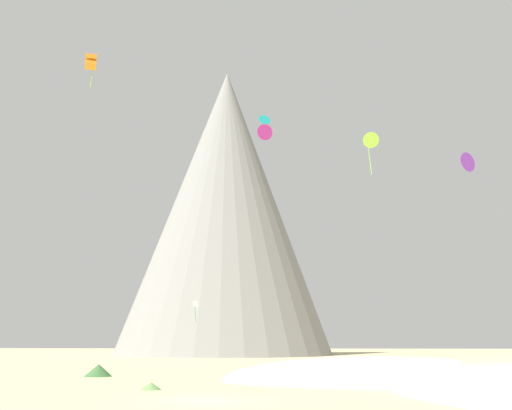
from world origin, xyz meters
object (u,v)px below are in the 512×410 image
Objects in this scene: kite_white_low at (196,306)px; kite_orange_high at (91,62)px; bush_far_left at (428,372)px; rock_massif at (224,213)px; kite_teal_high at (264,120)px; bush_mid_center at (359,378)px; kite_violet_mid at (467,162)px; kite_magenta_high at (264,132)px; bush_near_left at (151,386)px; bush_ridge_crest at (98,370)px; kite_lime_mid at (371,141)px.

kite_orange_high reaches higher than kite_white_low.
bush_far_left is at bearing -29.95° from kite_orange_high.
rock_massif reaches higher than kite_white_low.
kite_teal_high is at bearing -73.79° from rock_massif.
bush_mid_center is at bearing -49.50° from kite_orange_high.
bush_mid_center is 56.20m from kite_teal_high.
bush_far_left is 0.03× the size of rock_massif.
kite_violet_mid is 1.24× the size of kite_magenta_high.
bush_far_left is 25.02m from bush_near_left.
bush_far_left is (27.63, 2.63, -0.13)m from bush_ridge_crest.
kite_teal_high reaches higher than kite_white_low.
bush_near_left is at bearing -77.40° from kite_orange_high.
bush_near_left is at bearing -155.49° from bush_mid_center.
kite_magenta_high is at bearing 2.73° from kite_orange_high.
kite_lime_mid is at bearing 76.87° from bush_mid_center.
kite_teal_high is 32.77m from kite_orange_high.
bush_near_left is 0.02× the size of rock_massif.
bush_ridge_crest is 34.04m from kite_orange_high.
bush_mid_center is 28.75m from kite_lime_mid.
bush_mid_center is 11.43m from bush_far_left.
kite_magenta_high reaches higher than bush_near_left.
kite_teal_high is 21.31m from kite_magenta_high.
kite_teal_high is at bearing 36.30° from kite_orange_high.
kite_magenta_high is at bearing 51.25° from bush_ridge_crest.
bush_mid_center is at bearing 24.98° from kite_violet_mid.
rock_massif is at bearing 110.70° from bush_far_left.
kite_violet_mid is 25.58m from kite_magenta_high.
bush_near_left is 0.51× the size of kite_violet_mid.
bush_far_left is 0.64× the size of kite_teal_high.
kite_lime_mid is (-2.86, 7.18, 23.27)m from bush_far_left.
bush_ridge_crest is 0.49× the size of kite_lime_mid.
bush_ridge_crest is at bearing 162.41° from bush_mid_center.
bush_ridge_crest is 32.27m from kite_white_low.
rock_massif is at bearing -64.35° from kite_white_low.
kite_violet_mid is at bearing 58.52° from bush_mid_center.
kite_orange_high is at bearing 126.42° from bush_ridge_crest.
kite_teal_high is at bearing 85.25° from bush_near_left.
bush_ridge_crest is at bearing -74.56° from kite_orange_high.
bush_ridge_crest is 33.93m from kite_magenta_high.
kite_white_low is 0.79× the size of kite_orange_high.
bush_near_left is 0.37× the size of kite_teal_high.
rock_massif reaches higher than bush_far_left.
bush_ridge_crest reaches higher than bush_mid_center.
kite_orange_high is at bearing 34.15° from kite_teal_high.
kite_magenta_high is (12.98, 16.18, 26.85)m from bush_ridge_crest.
kite_white_low is 40.78m from kite_violet_mid.
kite_magenta_high is (-24.94, -4.93, 2.82)m from kite_violet_mid.
bush_far_left is 83.68m from rock_massif.
bush_mid_center is 42.97m from kite_white_low.
bush_mid_center is 21.96m from bush_ridge_crest.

